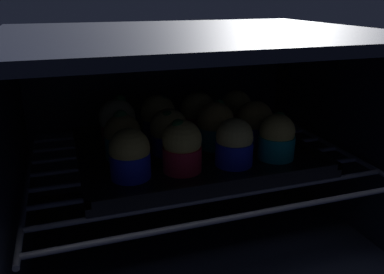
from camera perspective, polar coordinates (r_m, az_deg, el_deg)
name	(u,v)px	position (r cm, az deg, el deg)	size (l,w,h in cm)	color
oven_cavity	(187,135)	(70.84, -0.73, 0.35)	(59.00, 47.00, 37.00)	black
oven_rack	(195,161)	(68.33, 0.38, -3.47)	(54.80, 42.00, 0.80)	#444756
baking_tray	(192,152)	(69.15, 0.00, -2.21)	(38.59, 30.74, 2.20)	black
muffin_row0_col0	(130,155)	(58.09, -8.96, -2.53)	(6.02, 6.02, 7.57)	#1928B7
muffin_row0_col1	(182,146)	(59.51, -1.46, -1.37)	(6.02, 6.02, 8.34)	red
muffin_row0_col2	(234,143)	(62.11, 6.14, -0.83)	(5.99, 5.99, 7.62)	#1928B7
muffin_row0_col3	(277,137)	(65.81, 12.14, -0.02)	(5.99, 5.99, 7.57)	#0C8C84
muffin_row1_col0	(123,137)	(65.51, -9.95, 0.00)	(6.04, 6.04, 8.05)	#0C8C84
muffin_row1_col1	(169,132)	(66.63, -3.33, 0.72)	(6.42, 6.42, 7.69)	#1928B7
muffin_row1_col2	(215,125)	(69.05, 3.40, 1.69)	(6.41, 6.41, 8.40)	#0C8C84
muffin_row1_col3	(255,123)	(71.83, 9.06, 1.99)	(6.45, 6.45, 7.77)	#1928B7
muffin_row2_col0	(118,122)	(72.10, -10.70, 2.17)	(6.57, 6.57, 8.69)	red
muffin_row2_col1	(158,117)	(73.52, -4.88, 2.88)	(6.40, 6.40, 8.22)	#1928B7
muffin_row2_col2	(198,114)	(75.96, 0.86, 3.40)	(6.58, 6.58, 8.20)	red
muffin_row2_col3	(236,111)	(78.76, 6.36, 3.72)	(5.99, 5.99, 7.88)	red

